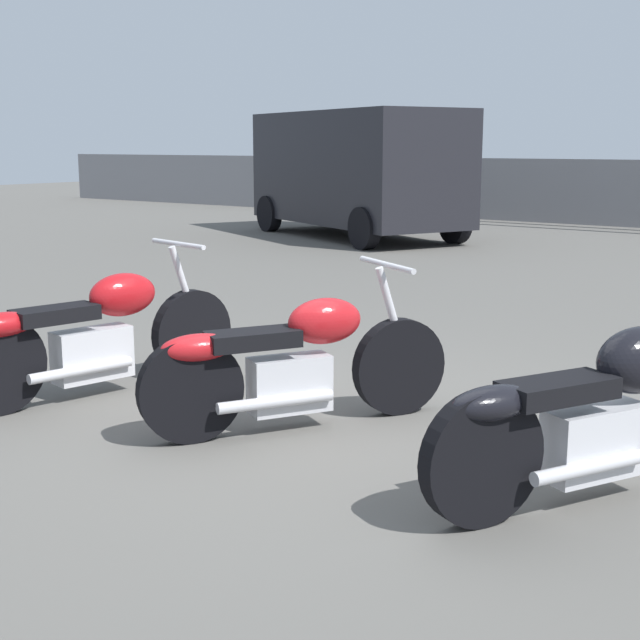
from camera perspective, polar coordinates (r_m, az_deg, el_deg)
The scene contains 5 objects.
ground_plane at distance 5.59m, azimuth -0.10°, elevation -6.58°, with size 60.00×60.00×0.00m, color #5B5954.
motorcycle_slot_0 at distance 6.29m, azimuth -14.19°, elevation -0.87°, with size 0.73×2.11×1.01m.
motorcycle_slot_1 at distance 5.37m, azimuth -1.79°, elevation -2.75°, with size 1.13×1.78×0.99m.
motorcycle_slot_2 at distance 4.54m, azimuth 17.68°, elevation -5.61°, with size 1.15×1.98×1.00m.
parked_van at distance 16.59m, azimuth 2.35°, elevation 9.66°, with size 5.14×3.78×2.28m.
Camera 1 is at (3.13, -4.30, 1.71)m, focal length 50.00 mm.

